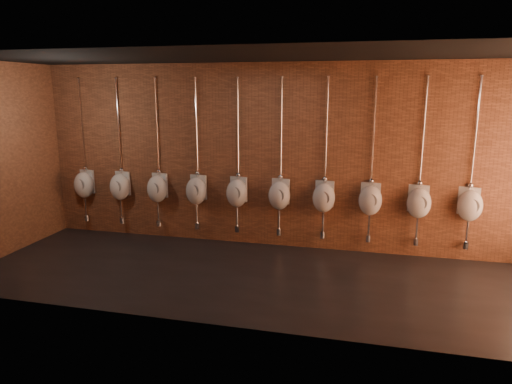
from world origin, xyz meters
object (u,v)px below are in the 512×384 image
urinal_6 (324,197)px  urinal_2 (157,188)px  urinal_0 (84,184)px  urinal_4 (237,192)px  urinal_5 (279,195)px  urinal_3 (196,190)px  urinal_9 (470,205)px  urinal_8 (419,202)px  urinal_1 (120,186)px  urinal_7 (370,199)px

urinal_6 → urinal_2: bearing=180.0°
urinal_0 → urinal_6: 4.59m
urinal_4 → urinal_2: bearing=180.0°
urinal_5 → urinal_0: bearing=180.0°
urinal_2 → urinal_4: (1.53, 0.00, 0.00)m
urinal_3 → urinal_9: same height
urinal_2 → urinal_4: same height
urinal_3 → urinal_4: (0.77, 0.00, 0.00)m
urinal_4 → urinal_6: bearing=0.0°
urinal_8 → urinal_6: bearing=180.0°
urinal_3 → urinal_6: (2.30, 0.00, 0.00)m
urinal_1 → urinal_2: (0.77, 0.00, 0.00)m
urinal_4 → urinal_8: 3.06m
urinal_2 → urinal_9: bearing=0.0°
urinal_5 → urinal_2: bearing=180.0°
urinal_2 → urinal_9: size_ratio=1.00×
urinal_2 → urinal_7: (3.83, 0.00, 0.00)m
urinal_4 → urinal_9: (3.83, 0.00, 0.00)m
urinal_9 → urinal_8: bearing=180.0°
urinal_0 → urinal_5: (3.83, 0.00, 0.00)m
urinal_4 → urinal_9: 3.83m
urinal_2 → urinal_8: bearing=0.0°
urinal_4 → urinal_5: size_ratio=1.00×
urinal_0 → urinal_9: size_ratio=1.00×
urinal_1 → urinal_7: size_ratio=1.00×
urinal_7 → urinal_9: 1.53m
urinal_2 → urinal_3: 0.77m
urinal_4 → urinal_5: 0.77m
urinal_8 → urinal_9: (0.77, 0.00, 0.00)m
urinal_1 → urinal_6: bearing=0.0°
urinal_3 → urinal_8: (3.83, 0.00, 0.00)m
urinal_3 → urinal_4: bearing=0.0°
urinal_4 → urinal_6: (1.53, 0.00, 0.00)m
urinal_6 → urinal_8: bearing=0.0°
urinal_0 → urinal_3: (2.30, 0.00, 0.00)m
urinal_0 → urinal_7: bearing=0.0°
urinal_5 → urinal_6: (0.77, 0.00, 0.00)m
urinal_3 → urinal_9: bearing=0.0°
urinal_2 → urinal_8: (4.59, 0.00, 0.00)m
urinal_5 → urinal_9: same height
urinal_1 → urinal_2: bearing=0.0°
urinal_2 → urinal_3: (0.77, 0.00, 0.00)m
urinal_1 → urinal_3: 1.53m
urinal_7 → urinal_9: same height
urinal_2 → urinal_6: bearing=0.0°
urinal_3 → urinal_4: same height
urinal_2 → urinal_3: size_ratio=1.00×
urinal_1 → urinal_5: same height
urinal_0 → urinal_5: size_ratio=1.00×
urinal_7 → urinal_8: bearing=0.0°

